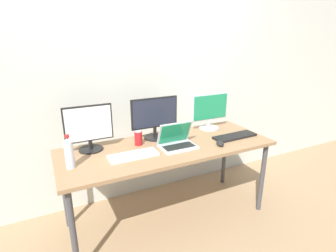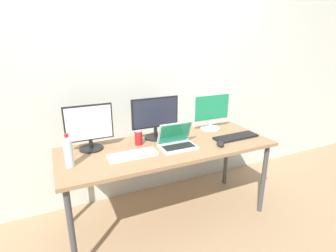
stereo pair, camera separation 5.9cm
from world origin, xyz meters
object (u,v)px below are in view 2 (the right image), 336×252
(monitor_left, at_px, (89,127))
(keyboard_aux, at_px, (133,155))
(monitor_right, at_px, (211,111))
(keyboard_main, at_px, (236,137))
(mouse_by_keyboard, at_px, (220,144))
(laptop_silver, at_px, (177,141))
(work_desk, at_px, (168,152))
(water_bottle, at_px, (69,152))
(monitor_center, at_px, (155,116))
(soda_can_near_keyboard, at_px, (138,138))

(monitor_left, bearing_deg, keyboard_aux, -45.47)
(monitor_right, height_order, keyboard_aux, monitor_right)
(keyboard_main, bearing_deg, mouse_by_keyboard, -159.33)
(monitor_right, bearing_deg, mouse_by_keyboard, -112.60)
(monitor_right, height_order, laptop_silver, monitor_right)
(work_desk, bearing_deg, mouse_by_keyboard, -25.78)
(monitor_right, distance_m, water_bottle, 1.42)
(keyboard_main, xyz_separation_m, water_bottle, (-1.47, 0.04, 0.11))
(laptop_silver, relative_size, keyboard_main, 0.70)
(water_bottle, bearing_deg, monitor_center, 19.42)
(water_bottle, height_order, soda_can_near_keyboard, water_bottle)
(monitor_center, bearing_deg, laptop_silver, -73.65)
(work_desk, xyz_separation_m, keyboard_main, (0.66, -0.10, 0.07))
(laptop_silver, bearing_deg, soda_can_near_keyboard, 145.54)
(monitor_center, height_order, water_bottle, monitor_center)
(work_desk, bearing_deg, monitor_left, 162.15)
(keyboard_aux, bearing_deg, monitor_center, 43.62)
(monitor_center, xyz_separation_m, soda_can_near_keyboard, (-0.20, -0.09, -0.15))
(laptop_silver, bearing_deg, monitor_right, 28.23)
(monitor_left, xyz_separation_m, keyboard_main, (1.28, -0.30, -0.19))
(monitor_center, distance_m, monitor_right, 0.61)
(laptop_silver, height_order, soda_can_near_keyboard, laptop_silver)
(monitor_left, height_order, keyboard_main, monitor_left)
(monitor_center, bearing_deg, keyboard_main, -24.70)
(monitor_right, distance_m, laptop_silver, 0.62)
(laptop_silver, height_order, keyboard_aux, laptop_silver)
(monitor_left, relative_size, keyboard_aux, 1.00)
(monitor_left, bearing_deg, laptop_silver, -21.11)
(keyboard_main, relative_size, soda_can_near_keyboard, 3.44)
(monitor_center, bearing_deg, mouse_by_keyboard, -43.64)
(work_desk, xyz_separation_m, keyboard_aux, (-0.34, -0.08, 0.07))
(work_desk, relative_size, keyboard_aux, 4.74)
(laptop_silver, relative_size, soda_can_near_keyboard, 2.41)
(keyboard_main, xyz_separation_m, soda_can_near_keyboard, (-0.88, 0.23, 0.05))
(monitor_right, xyz_separation_m, soda_can_near_keyboard, (-0.81, -0.09, -0.13))
(monitor_left, height_order, monitor_center, monitor_center)
(monitor_center, distance_m, keyboard_aux, 0.48)
(mouse_by_keyboard, relative_size, soda_can_near_keyboard, 0.78)
(work_desk, bearing_deg, monitor_center, 97.26)
(monitor_right, height_order, water_bottle, monitor_right)
(monitor_center, relative_size, keyboard_aux, 1.15)
(mouse_by_keyboard, xyz_separation_m, water_bottle, (-1.22, 0.14, 0.10))
(monitor_center, distance_m, keyboard_main, 0.78)
(monitor_center, bearing_deg, monitor_left, -178.15)
(monitor_center, bearing_deg, keyboard_aux, -136.48)
(keyboard_main, xyz_separation_m, keyboard_aux, (-1.00, 0.01, 0.00))
(keyboard_aux, relative_size, water_bottle, 1.55)
(monitor_left, xyz_separation_m, keyboard_aux, (0.28, -0.28, -0.19))
(keyboard_aux, xyz_separation_m, water_bottle, (-0.47, 0.02, 0.11))
(monitor_right, relative_size, laptop_silver, 1.36)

